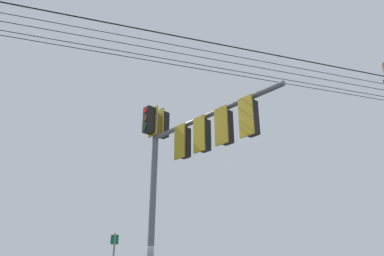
{
  "coord_description": "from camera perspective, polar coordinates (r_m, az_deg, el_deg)",
  "views": [
    {
      "loc": [
        7.66,
        8.66,
        1.9
      ],
      "look_at": [
        0.8,
        2.47,
        5.7
      ],
      "focal_mm": 31.98,
      "sensor_mm": 36.0,
      "label": 1
    }
  ],
  "objects": [
    {
      "name": "signal_mast_assembly",
      "position": [
        10.07,
        -1.68,
        -3.92
      ],
      "size": [
        1.04,
        5.14,
        6.96
      ],
      "color": "slate",
      "rests_on": "ground"
    },
    {
      "name": "overhead_wire_span",
      "position": [
        12.94,
        -10.27,
        14.13
      ],
      "size": [
        20.49,
        12.13,
        1.33
      ],
      "color": "black"
    }
  ]
}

